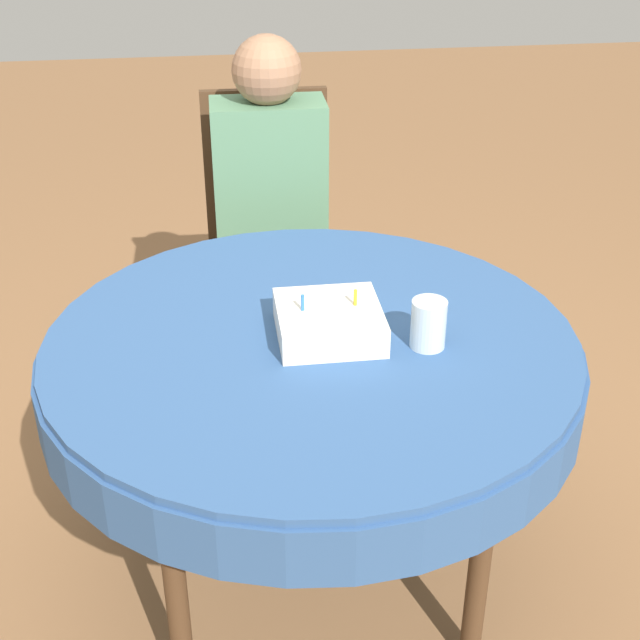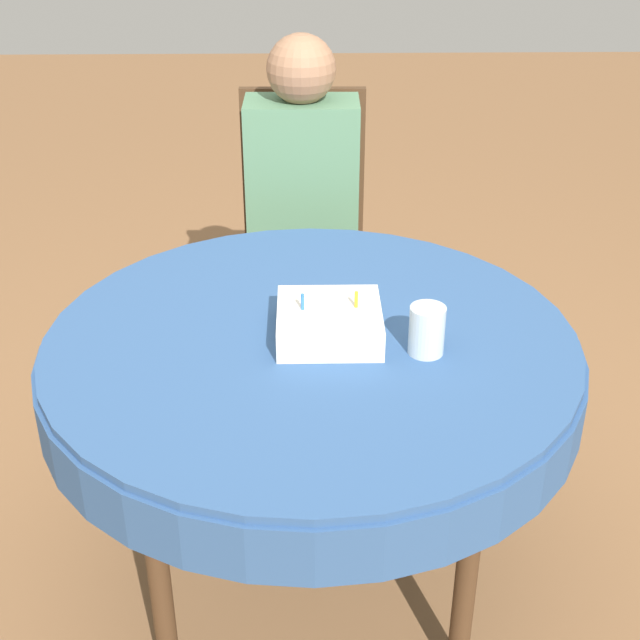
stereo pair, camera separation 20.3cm
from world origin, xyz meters
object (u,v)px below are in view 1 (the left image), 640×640
Objects in this scene: drinking_glass at (428,324)px; chair at (270,238)px; person at (271,194)px; birthday_cake at (329,322)px.

chair is at bearing 104.46° from drinking_glass.
chair is 8.86× the size of drinking_glass.
drinking_glass is at bearing -74.72° from chair.
person is 5.15× the size of birthday_cake.
birthday_cake is at bearing 160.76° from drinking_glass.
birthday_cake is at bearing -85.24° from person.
person is at bearing 106.10° from drinking_glass.
birthday_cake is 2.09× the size of drinking_glass.
drinking_glass is at bearing -73.08° from person.
birthday_cake is (0.06, -0.87, 0.02)m from person.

